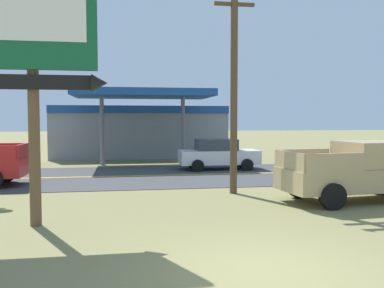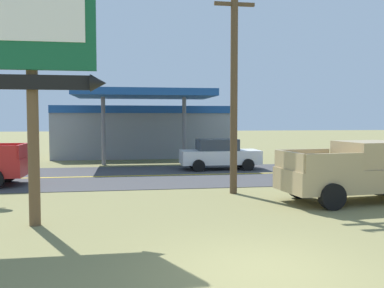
{
  "view_description": "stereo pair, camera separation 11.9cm",
  "coord_description": "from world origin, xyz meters",
  "px_view_note": "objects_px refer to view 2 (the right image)",
  "views": [
    {
      "loc": [
        -2.45,
        -6.97,
        2.69
      ],
      "look_at": [
        0.0,
        8.0,
        1.8
      ],
      "focal_mm": 39.54,
      "sensor_mm": 36.0,
      "label": 1
    },
    {
      "loc": [
        -2.33,
        -6.99,
        2.69
      ],
      "look_at": [
        0.0,
        8.0,
        1.8
      ],
      "focal_mm": 39.54,
      "sensor_mm": 36.0,
      "label": 2
    }
  ],
  "objects_px": {
    "gas_station": "(141,130)",
    "car_white_near_lane": "(219,154)",
    "motel_sign": "(33,55)",
    "pickup_tan_parked_on_lawn": "(360,172)",
    "utility_pole": "(234,75)"
  },
  "relations": [
    {
      "from": "motel_sign",
      "to": "gas_station",
      "type": "distance_m",
      "value": 20.43
    },
    {
      "from": "utility_pole",
      "to": "pickup_tan_parked_on_lawn",
      "type": "relative_size",
      "value": 1.5
    },
    {
      "from": "utility_pole",
      "to": "gas_station",
      "type": "height_order",
      "value": "utility_pole"
    },
    {
      "from": "motel_sign",
      "to": "car_white_near_lane",
      "type": "distance_m",
      "value": 13.6
    },
    {
      "from": "motel_sign",
      "to": "pickup_tan_parked_on_lawn",
      "type": "relative_size",
      "value": 1.15
    },
    {
      "from": "car_white_near_lane",
      "to": "gas_station",
      "type": "bearing_deg",
      "value": 113.09
    },
    {
      "from": "motel_sign",
      "to": "pickup_tan_parked_on_lawn",
      "type": "height_order",
      "value": "motel_sign"
    },
    {
      "from": "gas_station",
      "to": "pickup_tan_parked_on_lawn",
      "type": "relative_size",
      "value": 2.23
    },
    {
      "from": "motel_sign",
      "to": "gas_station",
      "type": "bearing_deg",
      "value": 80.62
    },
    {
      "from": "motel_sign",
      "to": "utility_pole",
      "type": "height_order",
      "value": "utility_pole"
    },
    {
      "from": "utility_pole",
      "to": "pickup_tan_parked_on_lawn",
      "type": "xyz_separation_m",
      "value": [
        3.75,
        -2.06,
        -3.32
      ]
    },
    {
      "from": "gas_station",
      "to": "car_white_near_lane",
      "type": "bearing_deg",
      "value": -66.91
    },
    {
      "from": "utility_pole",
      "to": "gas_station",
      "type": "relative_size",
      "value": 0.67
    },
    {
      "from": "motel_sign",
      "to": "gas_station",
      "type": "xyz_separation_m",
      "value": [
        3.31,
        20.03,
        -2.33
      ]
    },
    {
      "from": "car_white_near_lane",
      "to": "pickup_tan_parked_on_lawn",
      "type": "bearing_deg",
      "value": -73.75
    }
  ]
}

